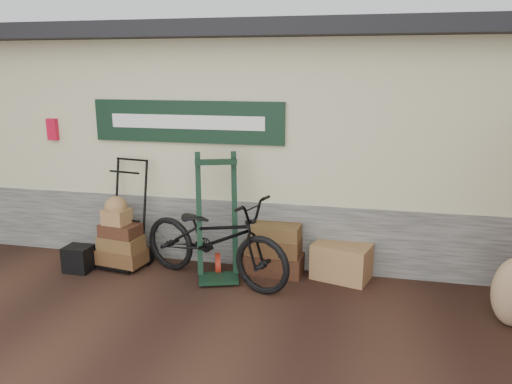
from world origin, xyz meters
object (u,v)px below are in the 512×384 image
Objects in this scene: green_barrow at (217,217)px; bicycle at (214,234)px; suitcase_stack at (274,248)px; wicker_hamper at (341,261)px; porter_trolley at (127,212)px; black_trunk at (79,259)px.

bicycle is (-0.01, -0.10, -0.18)m from green_barrow.
suitcase_stack is 0.89m from wicker_hamper.
wicker_hamper is (2.88, 0.14, -0.51)m from porter_trolley.
porter_trolley is at bearing -175.65° from suitcase_stack.
porter_trolley is at bearing 96.23° from bicycle.
black_trunk is (-1.87, -0.21, -0.64)m from green_barrow.
bicycle is at bearing -3.13° from porter_trolley.
black_trunk is (-0.54, -0.39, -0.57)m from porter_trolley.
black_trunk is at bearing -171.25° from wicker_hamper.
bicycle reaches higher than black_trunk.
bicycle is at bearing -114.97° from green_barrow.
suitcase_stack reaches higher than wicker_hamper.
porter_trolley is at bearing 153.71° from green_barrow.
green_barrow reaches higher than porter_trolley.
wicker_hamper is at bearing 11.90° from porter_trolley.
black_trunk is 1.92m from bicycle.
wicker_hamper is 2.04× the size of black_trunk.
green_barrow is at bearing -168.33° from wicker_hamper.
green_barrow is 1.99m from black_trunk.
bicycle is at bearing 3.12° from black_trunk.
wicker_hamper is 1.67m from bicycle.
suitcase_stack is 2.23× the size of black_trunk.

